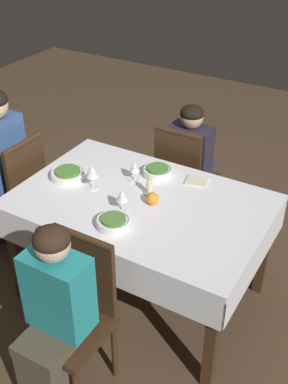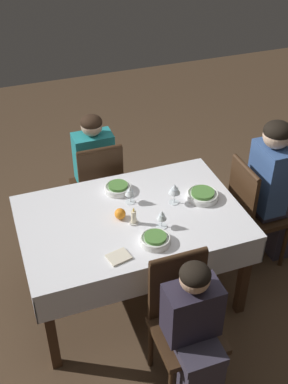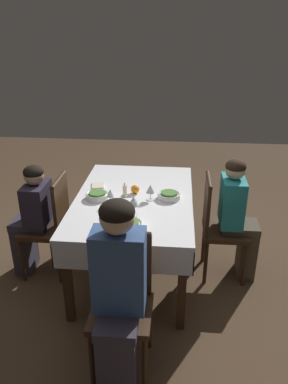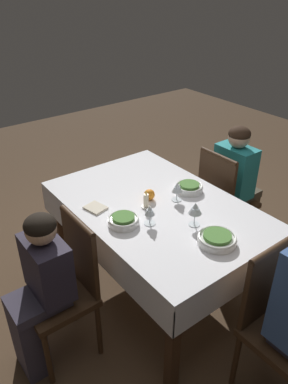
{
  "view_description": "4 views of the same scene",
  "coord_description": "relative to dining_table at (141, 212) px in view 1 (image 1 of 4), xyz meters",
  "views": [
    {
      "loc": [
        1.17,
        -1.96,
        2.28
      ],
      "look_at": [
        0.06,
        -0.07,
        0.84
      ],
      "focal_mm": 45.0,
      "sensor_mm": 36.0,
      "label": 1
    },
    {
      "loc": [
        0.74,
        2.29,
        2.7
      ],
      "look_at": [
        -0.09,
        -0.01,
        0.89
      ],
      "focal_mm": 45.0,
      "sensor_mm": 36.0,
      "label": 2
    },
    {
      "loc": [
        -2.75,
        -0.34,
        2.04
      ],
      "look_at": [
        -0.06,
        -0.09,
        0.8
      ],
      "focal_mm": 35.0,
      "sensor_mm": 36.0,
      "label": 3
    },
    {
      "loc": [
        -1.58,
        1.3,
        2.01
      ],
      "look_at": [
        0.04,
        0.07,
        0.83
      ],
      "focal_mm": 35.0,
      "sensor_mm": 36.0,
      "label": 4
    }
  ],
  "objects": [
    {
      "name": "chair_west",
      "position": [
        -0.95,
        -0.04,
        -0.15
      ],
      "size": [
        0.38,
        0.37,
        0.9
      ],
      "rotation": [
        0.0,
        0.0,
        -1.57
      ],
      "color": "#382314",
      "rests_on": "ground_plane"
    },
    {
      "name": "wine_glass_west",
      "position": [
        -0.31,
        -0.03,
        0.2
      ],
      "size": [
        0.08,
        0.08,
        0.15
      ],
      "color": "white",
      "rests_on": "dining_table"
    },
    {
      "name": "person_child_teal",
      "position": [
        0.04,
        -0.86,
        -0.06
      ],
      "size": [
        0.3,
        0.33,
        1.07
      ],
      "color": "#4C4233",
      "rests_on": "ground_plane"
    },
    {
      "name": "bowl_west",
      "position": [
        -0.51,
        -0.01,
        0.11
      ],
      "size": [
        0.22,
        0.22,
        0.06
      ],
      "color": "white",
      "rests_on": "dining_table"
    },
    {
      "name": "dining_table",
      "position": [
        0.0,
        0.0,
        0.0
      ],
      "size": [
        1.44,
        0.95,
        0.73
      ],
      "color": "silver",
      "rests_on": "ground_plane"
    },
    {
      "name": "chair_north",
      "position": [
        -0.07,
        0.7,
        -0.15
      ],
      "size": [
        0.37,
        0.38,
        0.9
      ],
      "rotation": [
        0.0,
        0.0,
        3.14
      ],
      "color": "#382314",
      "rests_on": "ground_plane"
    },
    {
      "name": "candle_centerpiece",
      "position": [
        0.01,
        0.08,
        0.13
      ],
      "size": [
        0.06,
        0.06,
        0.12
      ],
      "color": "beige",
      "rests_on": "dining_table"
    },
    {
      "name": "ground_plane",
      "position": [
        0.0,
        0.0,
        -0.64
      ],
      "size": [
        8.0,
        8.0,
        0.0
      ],
      "primitive_type": "plane",
      "color": "#4C3826"
    },
    {
      "name": "wine_glass_north",
      "position": [
        -0.14,
        0.17,
        0.17
      ],
      "size": [
        0.07,
        0.07,
        0.13
      ],
      "color": "white",
      "rests_on": "dining_table"
    },
    {
      "name": "bowl_south",
      "position": [
        -0.0,
        -0.29,
        0.11
      ],
      "size": [
        0.19,
        0.19,
        0.06
      ],
      "color": "white",
      "rests_on": "dining_table"
    },
    {
      "name": "wine_glass_south",
      "position": [
        -0.04,
        -0.14,
        0.18
      ],
      "size": [
        0.07,
        0.07,
        0.13
      ],
      "color": "white",
      "rests_on": "dining_table"
    },
    {
      "name": "person_child_dark",
      "position": [
        -0.07,
        0.86,
        -0.09
      ],
      "size": [
        0.3,
        0.33,
        1.0
      ],
      "rotation": [
        0.0,
        0.0,
        3.14
      ],
      "color": "#383342",
      "rests_on": "ground_plane"
    },
    {
      "name": "chair_south",
      "position": [
        0.04,
        -0.7,
        -0.15
      ],
      "size": [
        0.37,
        0.38,
        0.9
      ],
      "color": "#382314",
      "rests_on": "ground_plane"
    },
    {
      "name": "napkin_red_folded",
      "position": [
        0.19,
        0.34,
        0.09
      ],
      "size": [
        0.15,
        0.13,
        0.01
      ],
      "rotation": [
        0.0,
        0.0,
        0.22
      ],
      "color": "beige",
      "rests_on": "dining_table"
    },
    {
      "name": "bowl_north",
      "position": [
        -0.05,
        0.29,
        0.11
      ],
      "size": [
        0.19,
        0.19,
        0.06
      ],
      "color": "white",
      "rests_on": "dining_table"
    },
    {
      "name": "orange_fruit",
      "position": [
        0.08,
        0.0,
        0.12
      ],
      "size": [
        0.07,
        0.07,
        0.07
      ],
      "primitive_type": "sphere",
      "color": "orange",
      "rests_on": "dining_table"
    }
  ]
}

